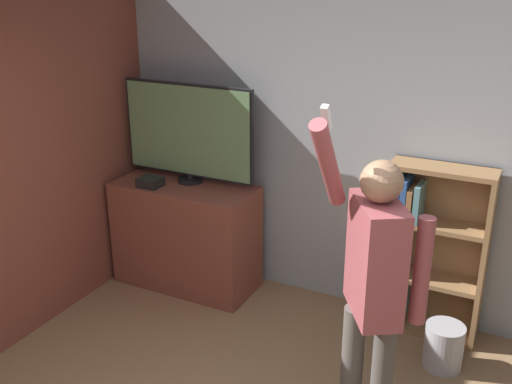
% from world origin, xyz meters
% --- Properties ---
extents(wall_back, '(6.35, 0.09, 2.70)m').
position_xyz_m(wall_back, '(0.00, 2.63, 1.35)').
color(wall_back, '#9EA3A8').
rests_on(wall_back, ground_plane).
extents(wall_side_brick, '(0.06, 4.20, 2.70)m').
position_xyz_m(wall_side_brick, '(-2.20, 1.30, 1.35)').
color(wall_side_brick, brown).
rests_on(wall_side_brick, ground_plane).
extents(tv_ledge, '(1.23, 0.56, 0.94)m').
position_xyz_m(tv_ledge, '(-1.51, 2.23, 0.47)').
color(tv_ledge, brown).
rests_on(tv_ledge, ground_plane).
extents(television, '(1.22, 0.22, 0.85)m').
position_xyz_m(television, '(-1.51, 2.33, 1.38)').
color(television, black).
rests_on(television, tv_ledge).
extents(game_console, '(0.19, 0.17, 0.08)m').
position_xyz_m(game_console, '(-1.75, 2.08, 0.98)').
color(game_console, black).
rests_on(game_console, tv_ledge).
extents(bookshelf, '(0.75, 0.28, 1.35)m').
position_xyz_m(bookshelf, '(0.50, 2.45, 0.68)').
color(bookshelf, '#997047').
rests_on(bookshelf, ground_plane).
extents(person, '(0.59, 0.58, 2.08)m').
position_xyz_m(person, '(0.47, 1.09, 1.08)').
color(person, '#56514C').
rests_on(person, ground_plane).
extents(waste_bin, '(0.28, 0.28, 0.33)m').
position_xyz_m(waste_bin, '(0.78, 2.02, 0.17)').
color(waste_bin, '#B7B7BC').
rests_on(waste_bin, ground_plane).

